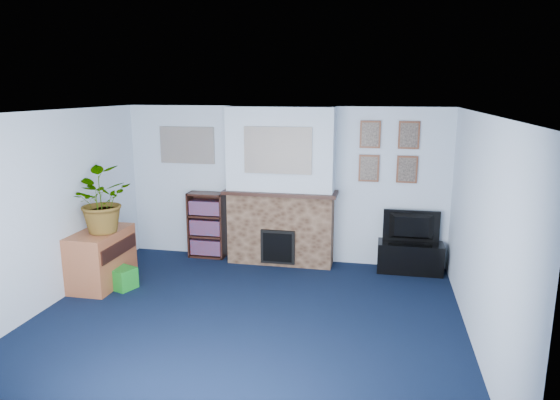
% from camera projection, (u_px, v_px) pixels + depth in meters
% --- Properties ---
extents(floor, '(5.00, 4.50, 0.01)m').
position_uv_depth(floor, '(246.00, 320.00, 5.84)').
color(floor, black).
rests_on(floor, ground).
extents(ceiling, '(5.00, 4.50, 0.01)m').
position_uv_depth(ceiling, '(242.00, 113.00, 5.32)').
color(ceiling, white).
rests_on(ceiling, wall_back).
extents(wall_back, '(5.00, 0.04, 2.40)m').
position_uv_depth(wall_back, '(283.00, 185.00, 7.73)').
color(wall_back, silver).
rests_on(wall_back, ground).
extents(wall_front, '(5.00, 0.04, 2.40)m').
position_uv_depth(wall_front, '(156.00, 304.00, 3.43)').
color(wall_front, silver).
rests_on(wall_front, ground).
extents(wall_left, '(0.04, 4.50, 2.40)m').
position_uv_depth(wall_left, '(46.00, 211.00, 6.07)').
color(wall_left, silver).
rests_on(wall_left, ground).
extents(wall_right, '(0.04, 4.50, 2.40)m').
position_uv_depth(wall_right, '(480.00, 234.00, 5.09)').
color(wall_right, silver).
rests_on(wall_right, ground).
extents(chimney_breast, '(1.72, 0.50, 2.40)m').
position_uv_depth(chimney_breast, '(281.00, 188.00, 7.54)').
color(chimney_breast, brown).
rests_on(chimney_breast, ground).
extents(collage_main, '(1.00, 0.03, 0.68)m').
position_uv_depth(collage_main, '(278.00, 150.00, 7.21)').
color(collage_main, gray).
rests_on(collage_main, chimney_breast).
extents(collage_left, '(0.90, 0.03, 0.58)m').
position_uv_depth(collage_left, '(187.00, 145.00, 7.89)').
color(collage_left, gray).
rests_on(collage_left, wall_back).
extents(portrait_tl, '(0.30, 0.03, 0.40)m').
position_uv_depth(portrait_tl, '(370.00, 134.00, 7.28)').
color(portrait_tl, brown).
rests_on(portrait_tl, wall_back).
extents(portrait_tr, '(0.30, 0.03, 0.40)m').
position_uv_depth(portrait_tr, '(409.00, 135.00, 7.18)').
color(portrait_tr, brown).
rests_on(portrait_tr, wall_back).
extents(portrait_bl, '(0.30, 0.03, 0.40)m').
position_uv_depth(portrait_bl, '(369.00, 168.00, 7.39)').
color(portrait_bl, brown).
rests_on(portrait_bl, wall_back).
extents(portrait_br, '(0.30, 0.03, 0.40)m').
position_uv_depth(portrait_br, '(407.00, 169.00, 7.28)').
color(portrait_br, brown).
rests_on(portrait_br, wall_back).
extents(tv_stand, '(0.94, 0.40, 0.45)m').
position_uv_depth(tv_stand, '(410.00, 257.00, 7.35)').
color(tv_stand, black).
rests_on(tv_stand, ground).
extents(television, '(0.82, 0.11, 0.47)m').
position_uv_depth(television, '(412.00, 227.00, 7.27)').
color(television, black).
rests_on(television, tv_stand).
extents(bookshelf, '(0.58, 0.28, 1.05)m').
position_uv_depth(bookshelf, '(207.00, 226.00, 7.98)').
color(bookshelf, black).
rests_on(bookshelf, ground).
extents(sideboard, '(0.55, 0.98, 0.76)m').
position_uv_depth(sideboard, '(101.00, 260.00, 6.85)').
color(sideboard, '#9E5432').
rests_on(sideboard, ground).
extents(potted_plant, '(0.93, 0.86, 0.87)m').
position_uv_depth(potted_plant, '(98.00, 201.00, 6.61)').
color(potted_plant, '#26661E').
rests_on(potted_plant, sideboard).
extents(mantel_clock, '(0.11, 0.06, 0.15)m').
position_uv_depth(mantel_clock, '(275.00, 186.00, 7.50)').
color(mantel_clock, gold).
rests_on(mantel_clock, chimney_breast).
extents(mantel_candle, '(0.05, 0.05, 0.17)m').
position_uv_depth(mantel_candle, '(304.00, 187.00, 7.41)').
color(mantel_candle, '#B2BFC6').
rests_on(mantel_candle, chimney_breast).
extents(mantel_teddy, '(0.14, 0.14, 0.14)m').
position_uv_depth(mantel_teddy, '(245.00, 185.00, 7.59)').
color(mantel_teddy, slate).
rests_on(mantel_teddy, chimney_breast).
extents(mantel_can, '(0.07, 0.07, 0.13)m').
position_uv_depth(mantel_can, '(327.00, 189.00, 7.35)').
color(mantel_can, '#198C26').
rests_on(mantel_can, chimney_breast).
extents(green_crate, '(0.44, 0.39, 0.29)m').
position_uv_depth(green_crate, '(121.00, 278.00, 6.76)').
color(green_crate, '#198C26').
rests_on(green_crate, ground).
extents(toy_ball, '(0.18, 0.18, 0.18)m').
position_uv_depth(toy_ball, '(88.00, 283.00, 6.71)').
color(toy_ball, purple).
rests_on(toy_ball, ground).
extents(toy_block, '(0.20, 0.20, 0.21)m').
position_uv_depth(toy_block, '(111.00, 268.00, 7.22)').
color(toy_block, '#198C26').
rests_on(toy_block, ground).
extents(toy_tube, '(0.33, 0.14, 0.19)m').
position_uv_depth(toy_tube, '(94.00, 282.00, 6.81)').
color(toy_tube, blue).
rests_on(toy_tube, ground).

